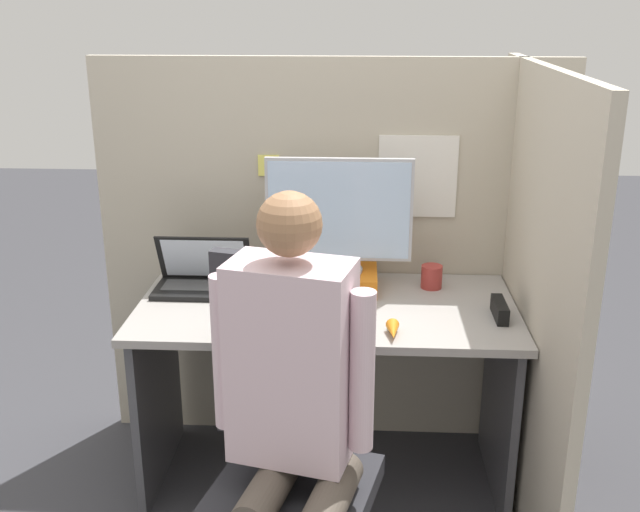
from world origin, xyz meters
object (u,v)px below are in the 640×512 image
object	(u,v)px
stapler	(500,310)
office_chair	(287,439)
carrot_toy	(393,331)
laptop	(203,279)
coffee_mug	(432,277)
person	(295,399)
monitor	(339,214)
paper_box	(338,280)

from	to	relation	value
stapler	office_chair	size ratio (longest dim) A/B	0.15
carrot_toy	office_chair	xyz separation A→B (m)	(-0.33, -0.30, -0.24)
laptop	coffee_mug	xyz separation A→B (m)	(0.89, 0.08, 0.00)
carrot_toy	person	world-z (taller)	person
monitor	office_chair	bearing A→B (deg)	-100.17
paper_box	stapler	bearing A→B (deg)	-23.43
laptop	person	size ratio (longest dim) A/B	0.27
person	carrot_toy	bearing A→B (deg)	57.86
stapler	office_chair	bearing A→B (deg)	-145.80
coffee_mug	paper_box	bearing A→B (deg)	-175.42
carrot_toy	coffee_mug	xyz separation A→B (m)	(0.17, 0.47, 0.02)
laptop	stapler	xyz separation A→B (m)	(1.11, -0.21, -0.01)
monitor	carrot_toy	bearing A→B (deg)	-65.83
paper_box	monitor	xyz separation A→B (m)	(0.00, 0.00, 0.26)
paper_box	coffee_mug	world-z (taller)	coffee_mug
laptop	stapler	world-z (taller)	laptop
stapler	carrot_toy	size ratio (longest dim) A/B	1.26
monitor	stapler	distance (m)	0.69
paper_box	coffee_mug	bearing A→B (deg)	4.58
paper_box	office_chair	distance (m)	0.79
stapler	carrot_toy	world-z (taller)	stapler
carrot_toy	laptop	bearing A→B (deg)	151.59
carrot_toy	coffee_mug	size ratio (longest dim) A/B	1.45
office_chair	coffee_mug	xyz separation A→B (m)	(0.50, 0.77, 0.26)
monitor	person	distance (m)	0.95
stapler	office_chair	xyz separation A→B (m)	(-0.71, -0.49, -0.24)
paper_box	carrot_toy	world-z (taller)	paper_box
paper_box	laptop	distance (m)	0.53
stapler	coffee_mug	distance (m)	0.36
paper_box	person	distance (m)	0.90
monitor	coffee_mug	world-z (taller)	monitor
monitor	stapler	bearing A→B (deg)	-23.67
paper_box	coffee_mug	size ratio (longest dim) A/B	3.32
monitor	coffee_mug	distance (m)	0.45
paper_box	stapler	world-z (taller)	paper_box
monitor	stapler	xyz separation A→B (m)	(0.58, -0.26, -0.27)
stapler	monitor	bearing A→B (deg)	156.33
coffee_mug	stapler	bearing A→B (deg)	-52.31
coffee_mug	monitor	bearing A→B (deg)	-175.87
monitor	carrot_toy	world-z (taller)	monitor
coffee_mug	person	bearing A→B (deg)	-116.24
office_chair	coffee_mug	distance (m)	0.95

